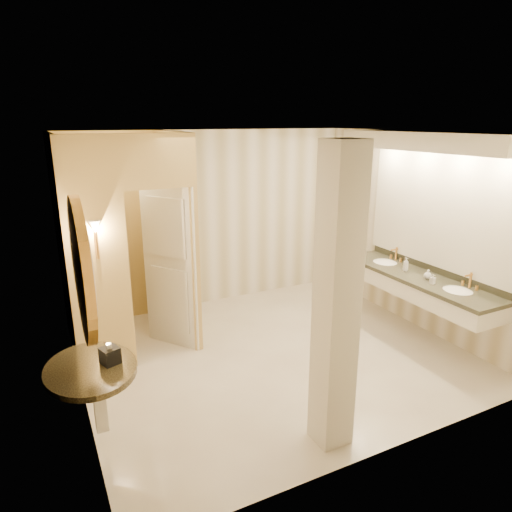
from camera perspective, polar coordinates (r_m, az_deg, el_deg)
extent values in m
plane|color=beige|center=(5.90, 2.12, -12.08)|extent=(4.50, 4.50, 0.00)
plane|color=white|center=(5.17, 2.45, 15.16)|extent=(4.50, 4.50, 0.00)
cube|color=silver|center=(7.15, -5.47, 4.59)|extent=(4.50, 0.02, 2.70)
cube|color=silver|center=(3.85, 16.81, -6.76)|extent=(4.50, 0.02, 2.70)
cube|color=silver|center=(4.77, -22.19, -2.74)|extent=(0.02, 4.00, 2.70)
cube|color=silver|center=(6.73, 19.36, 2.96)|extent=(0.02, 4.00, 2.70)
cube|color=#D8BE71|center=(6.20, -9.85, 2.57)|extent=(0.10, 1.50, 2.70)
cube|color=#D8BE71|center=(5.27, -19.17, -0.63)|extent=(0.65, 0.10, 2.70)
cube|color=#D8BE71|center=(5.21, -12.25, 11.51)|extent=(0.80, 0.10, 0.60)
cube|color=beige|center=(5.83, -10.67, -1.46)|extent=(0.51, 0.68, 2.10)
cylinder|color=#BE863C|center=(5.15, -19.27, 1.28)|extent=(0.03, 0.03, 0.30)
cone|color=beige|center=(5.11, -19.49, 3.45)|extent=(0.14, 0.14, 0.14)
cube|color=beige|center=(6.42, 19.47, -3.46)|extent=(0.60, 2.34, 0.24)
cube|color=black|center=(6.38, 19.58, -2.45)|extent=(0.64, 2.38, 0.05)
cube|color=black|center=(6.56, 21.35, -1.48)|extent=(0.03, 2.34, 0.10)
ellipsoid|color=white|center=(6.00, 23.85, -4.34)|extent=(0.40, 0.44, 0.15)
cylinder|color=#BE863C|center=(6.11, 25.21, -2.85)|extent=(0.03, 0.03, 0.22)
ellipsoid|color=white|center=(6.82, 15.79, -1.09)|extent=(0.40, 0.44, 0.15)
cylinder|color=#BE863C|center=(6.91, 17.11, 0.17)|extent=(0.03, 0.03, 0.22)
cube|color=white|center=(6.37, 22.05, 5.19)|extent=(0.03, 2.34, 1.40)
cube|color=beige|center=(6.07, 21.20, 13.27)|extent=(0.75, 2.54, 0.22)
cylinder|color=black|center=(4.13, -19.96, -13.17)|extent=(0.92, 0.92, 0.05)
cube|color=beige|center=(4.28, -19.00, -16.59)|extent=(0.10, 0.10, 0.60)
cylinder|color=gold|center=(3.79, -20.92, -1.86)|extent=(0.07, 0.92, 0.92)
cylinder|color=white|center=(3.80, -20.32, -1.78)|extent=(0.02, 0.74, 0.74)
cube|color=beige|center=(3.93, 10.04, -5.79)|extent=(0.30, 0.30, 2.70)
cube|color=black|center=(4.08, -17.78, -11.76)|extent=(0.18, 0.18, 0.14)
imported|color=white|center=(6.50, -19.68, -6.63)|extent=(0.52, 0.78, 0.75)
imported|color=beige|center=(6.08, 21.22, -2.72)|extent=(0.06, 0.06, 0.12)
imported|color=silver|center=(6.25, 20.69, -2.14)|extent=(0.11, 0.11, 0.12)
imported|color=#C6B28C|center=(6.47, 18.23, -0.99)|extent=(0.07, 0.08, 0.18)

